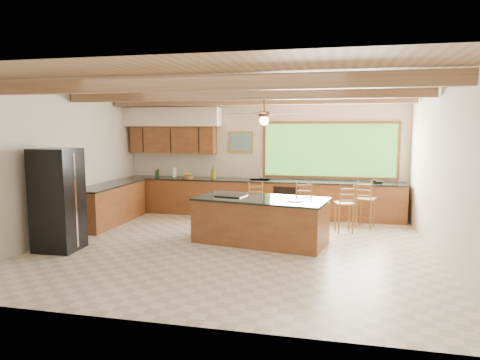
# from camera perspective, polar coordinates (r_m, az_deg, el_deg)

# --- Properties ---
(ground) EXTENTS (7.20, 7.20, 0.00)m
(ground) POSITION_cam_1_polar(r_m,az_deg,el_deg) (8.13, -0.98, -8.90)
(ground) COLOR beige
(ground) RESTS_ON ground
(room_shell) EXTENTS (7.27, 6.54, 3.02)m
(room_shell) POSITION_cam_1_polar(r_m,az_deg,el_deg) (8.49, -1.10, 6.91)
(room_shell) COLOR beige
(room_shell) RESTS_ON ground
(counter_run) EXTENTS (7.12, 3.10, 1.27)m
(counter_run) POSITION_cam_1_polar(r_m,az_deg,el_deg) (10.61, -2.12, -2.55)
(counter_run) COLOR brown
(counter_run) RESTS_ON ground
(island) EXTENTS (2.68, 1.60, 0.89)m
(island) POSITION_cam_1_polar(r_m,az_deg,el_deg) (8.36, 2.78, -5.35)
(island) COLOR brown
(island) RESTS_ON ground
(refrigerator) EXTENTS (0.75, 0.73, 1.86)m
(refrigerator) POSITION_cam_1_polar(r_m,az_deg,el_deg) (8.42, -23.13, -2.44)
(refrigerator) COLOR black
(refrigerator) RESTS_ON ground
(bar_stool_a) EXTENTS (0.49, 0.49, 1.05)m
(bar_stool_a) POSITION_cam_1_polar(r_m,az_deg,el_deg) (9.45, 1.78, -2.79)
(bar_stool_a) COLOR brown
(bar_stool_a) RESTS_ON ground
(bar_stool_b) EXTENTS (0.45, 0.45, 1.11)m
(bar_stool_b) POSITION_cam_1_polar(r_m,az_deg,el_deg) (9.30, 8.37, -2.79)
(bar_stool_b) COLOR brown
(bar_stool_b) RESTS_ON ground
(bar_stool_c) EXTENTS (0.46, 0.46, 1.04)m
(bar_stool_c) POSITION_cam_1_polar(r_m,az_deg,el_deg) (9.29, 13.76, -3.16)
(bar_stool_c) COLOR brown
(bar_stool_c) RESTS_ON ground
(bar_stool_d) EXTENTS (0.49, 0.49, 1.08)m
(bar_stool_d) POSITION_cam_1_polar(r_m,az_deg,el_deg) (9.86, 16.45, -2.56)
(bar_stool_d) COLOR brown
(bar_stool_d) RESTS_ON ground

